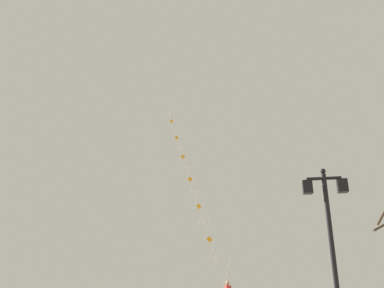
% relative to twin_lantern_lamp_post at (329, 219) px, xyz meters
% --- Properties ---
extents(twin_lantern_lamp_post, '(1.29, 0.28, 4.91)m').
position_rel_twin_lantern_lamp_post_xyz_m(twin_lantern_lamp_post, '(0.00, 0.00, 0.00)').
color(twin_lantern_lamp_post, black).
rests_on(twin_lantern_lamp_post, ground_plane).
extents(kite_train, '(6.92, 13.16, 17.90)m').
position_rel_twin_lantern_lamp_post_xyz_m(kite_train, '(-7.14, 16.79, 6.09)').
color(kite_train, brown).
rests_on(kite_train, ground_plane).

